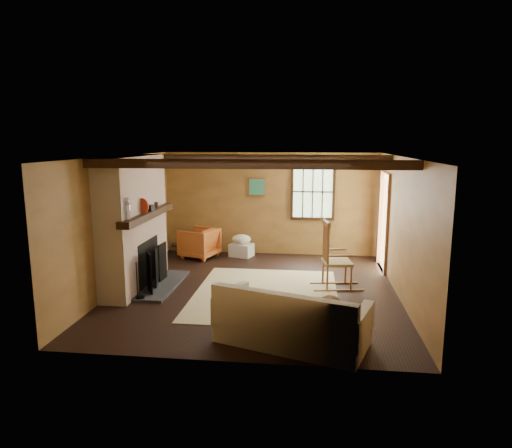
# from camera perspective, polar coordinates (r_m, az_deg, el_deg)

# --- Properties ---
(ground) EXTENTS (5.50, 5.50, 0.00)m
(ground) POSITION_cam_1_polar(r_m,az_deg,el_deg) (8.36, -0.01, -8.23)
(ground) COLOR black
(ground) RESTS_ON ground
(room_envelope) EXTENTS (5.02, 5.52, 2.44)m
(room_envelope) POSITION_cam_1_polar(r_m,az_deg,el_deg) (8.22, 1.73, 3.15)
(room_envelope) COLOR #A76E3B
(room_envelope) RESTS_ON ground
(fireplace) EXTENTS (1.02, 2.30, 2.40)m
(fireplace) POSITION_cam_1_polar(r_m,az_deg,el_deg) (8.62, -14.86, -0.43)
(fireplace) COLOR brown
(fireplace) RESTS_ON ground
(rug) EXTENTS (2.50, 3.00, 0.01)m
(rug) POSITION_cam_1_polar(r_m,az_deg,el_deg) (8.15, 1.23, -8.71)
(rug) COLOR beige
(rug) RESTS_ON ground
(rocking_chair) EXTENTS (0.97, 0.61, 1.26)m
(rocking_chair) POSITION_cam_1_polar(r_m,az_deg,el_deg) (8.46, 9.81, -4.42)
(rocking_chair) COLOR #A28F4F
(rocking_chair) RESTS_ON ground
(sofa) EXTENTS (2.16, 1.47, 0.80)m
(sofa) POSITION_cam_1_polar(r_m,az_deg,el_deg) (6.18, 4.35, -12.35)
(sofa) COLOR beige
(sofa) RESTS_ON ground
(firewood_pile) EXTENTS (0.70, 0.13, 0.26)m
(firewood_pile) POSITION_cam_1_polar(r_m,az_deg,el_deg) (11.16, -8.72, -2.90)
(firewood_pile) COLOR brown
(firewood_pile) RESTS_ON ground
(laundry_basket) EXTENTS (0.59, 0.51, 0.30)m
(laundry_basket) POSITION_cam_1_polar(r_m,az_deg,el_deg) (10.67, -1.83, -3.27)
(laundry_basket) COLOR silver
(laundry_basket) RESTS_ON ground
(basket_pillow) EXTENTS (0.50, 0.43, 0.22)m
(basket_pillow) POSITION_cam_1_polar(r_m,az_deg,el_deg) (10.61, -1.84, -1.91)
(basket_pillow) COLOR beige
(basket_pillow) RESTS_ON laundry_basket
(armchair) EXTENTS (0.97, 0.96, 0.69)m
(armchair) POSITION_cam_1_polar(r_m,az_deg,el_deg) (10.59, -7.12, -2.36)
(armchair) COLOR #BF6026
(armchair) RESTS_ON ground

